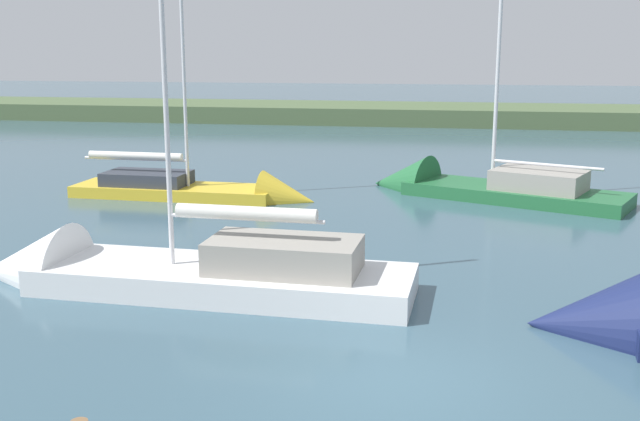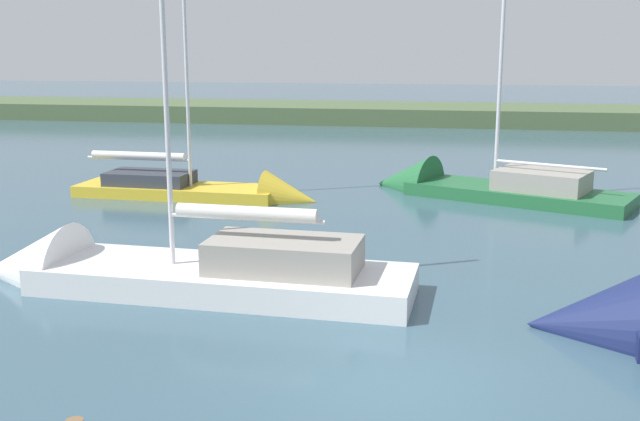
# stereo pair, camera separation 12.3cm
# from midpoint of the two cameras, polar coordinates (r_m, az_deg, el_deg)

# --- Properties ---
(ground_plane) EXTENTS (200.00, 200.00, 0.00)m
(ground_plane) POSITION_cam_midpoint_polar(r_m,az_deg,el_deg) (12.96, 5.70, -12.73)
(ground_plane) COLOR #385666
(far_shoreline) EXTENTS (180.00, 8.00, 2.40)m
(far_shoreline) POSITION_cam_midpoint_polar(r_m,az_deg,el_deg) (56.11, 9.43, 6.54)
(far_shoreline) COLOR #4C603D
(far_shoreline) RESTS_ON ground_plane
(sailboat_inner_slip) EXTENTS (9.88, 6.15, 11.40)m
(sailboat_inner_slip) POSITION_cam_midpoint_polar(r_m,az_deg,el_deg) (28.82, 11.26, 1.52)
(sailboat_inner_slip) COLOR #236638
(sailboat_inner_slip) RESTS_ON ground_plane
(sailboat_outer_mooring) EXTENTS (10.46, 2.96, 10.96)m
(sailboat_outer_mooring) POSITION_cam_midpoint_polar(r_m,az_deg,el_deg) (17.95, -12.13, -4.87)
(sailboat_outer_mooring) COLOR white
(sailboat_outer_mooring) RESTS_ON ground_plane
(sailboat_near_dock) EXTENTS (9.11, 2.48, 11.45)m
(sailboat_near_dock) POSITION_cam_midpoint_polar(r_m,az_deg,el_deg) (28.04, -7.86, 1.21)
(sailboat_near_dock) COLOR gold
(sailboat_near_dock) RESTS_ON ground_plane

